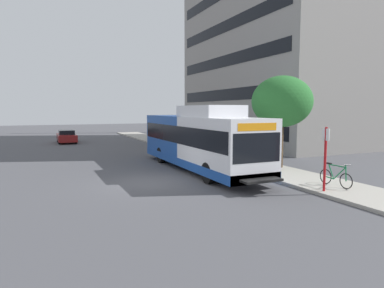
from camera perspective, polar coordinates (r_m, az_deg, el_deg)
name	(u,v)px	position (r m, az deg, el deg)	size (l,w,h in m)	color
ground_plane	(115,160)	(23.68, -12.96, -2.64)	(120.00, 120.00, 0.00)	#4C4C51
sidewalk_curb	(218,157)	(24.17, 4.52, -2.17)	(3.00, 56.00, 0.14)	#A8A399
transit_bus	(198,140)	(19.11, 1.08, 0.67)	(2.58, 12.25, 3.65)	white
bus_stop_sign_pole	(325,154)	(14.49, 21.69, -1.61)	(0.10, 0.36, 2.60)	red
bicycle_parked	(336,177)	(15.74, 23.21, -5.12)	(0.52, 1.76, 1.02)	black
street_tree_near_stop	(282,102)	(19.70, 15.02, 6.95)	(3.39, 3.39, 5.19)	#4C3823
parked_car_far_lane	(67,136)	(37.41, -20.53, 1.22)	(1.80, 4.50, 1.33)	maroon
apartment_tower_backdrop	(283,0)	(38.52, 15.17, 22.55)	(13.33, 20.39, 29.27)	gray
lattice_comm_tower	(197,82)	(51.35, 0.92, 10.51)	(1.10, 1.10, 23.40)	#B7B7BC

